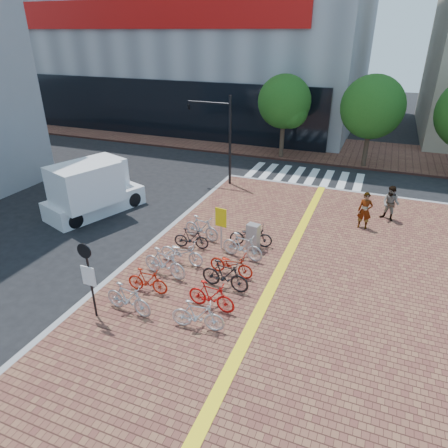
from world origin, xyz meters
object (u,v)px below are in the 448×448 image
at_px(bike_2, 165,263).
at_px(bike_8, 225,275).
at_px(bike_1, 147,281).
at_px(bike_9, 231,264).
at_px(utility_box, 253,237).
at_px(box_truck, 92,188).
at_px(bike_6, 198,315).
at_px(bike_3, 182,252).
at_px(pedestrian_a, 365,211).
at_px(traffic_light_pole, 211,123).
at_px(bike_10, 242,246).
at_px(bike_4, 191,238).
at_px(yellow_sign, 221,221).
at_px(bike_7, 211,296).
at_px(bike_0, 128,299).
at_px(bike_11, 251,236).
at_px(notice_sign, 88,272).
at_px(bike_5, 202,228).
at_px(pedestrian_b, 391,203).

relative_size(bike_2, bike_8, 1.02).
bearing_deg(bike_1, bike_9, -51.30).
height_order(bike_2, bike_8, bike_2).
bearing_deg(bike_1, bike_8, -67.37).
relative_size(bike_2, bike_9, 1.07).
bearing_deg(utility_box, box_truck, 174.44).
distance_m(bike_6, utility_box, 5.65).
distance_m(bike_3, pedestrian_a, 9.08).
distance_m(bike_3, bike_8, 2.50).
bearing_deg(utility_box, traffic_light_pole, 125.00).
distance_m(bike_6, bike_10, 4.71).
height_order(bike_4, box_truck, box_truck).
bearing_deg(bike_4, bike_1, 170.41).
height_order(bike_10, yellow_sign, yellow_sign).
relative_size(bike_2, bike_7, 1.10).
xyz_separation_m(bike_0, bike_6, (2.52, 0.12, -0.03)).
distance_m(bike_0, bike_1, 1.26).
bearing_deg(bike_4, bike_6, -160.83).
xyz_separation_m(bike_7, bike_9, (-0.12, 2.24, -0.05)).
relative_size(bike_1, bike_9, 0.87).
distance_m(bike_4, bike_11, 2.63).
bearing_deg(utility_box, notice_sign, -118.53).
height_order(bike_1, pedestrian_a, pedestrian_a).
bearing_deg(bike_10, bike_9, -170.06).
height_order(bike_0, box_truck, box_truck).
xyz_separation_m(bike_10, traffic_light_pole, (-4.99, 8.30, 3.12)).
bearing_deg(box_truck, bike_7, -30.65).
bearing_deg(bike_6, notice_sign, 93.48).
distance_m(bike_7, bike_8, 1.28).
relative_size(bike_5, bike_7, 1.04).
height_order(bike_3, bike_4, bike_3).
height_order(bike_0, bike_11, bike_0).
xyz_separation_m(bike_2, pedestrian_b, (7.94, 8.69, 0.31)).
bearing_deg(bike_5, bike_1, -170.29).
relative_size(bike_5, notice_sign, 0.66).
height_order(bike_9, pedestrian_b, pedestrian_b).
height_order(bike_8, bike_11, bike_8).
distance_m(bike_11, box_truck, 9.08).
bearing_deg(bike_6, bike_10, -6.20).
relative_size(bike_4, notice_sign, 0.56).
bearing_deg(bike_3, bike_5, 5.77).
distance_m(bike_10, box_truck, 9.24).
bearing_deg(yellow_sign, bike_7, -72.30).
height_order(bike_11, notice_sign, notice_sign).
bearing_deg(pedestrian_b, bike_5, -122.29).
distance_m(bike_1, bike_8, 2.82).
xyz_separation_m(bike_1, bike_6, (2.56, -1.14, 0.05)).
height_order(bike_10, pedestrian_b, pedestrian_b).
xyz_separation_m(bike_10, yellow_sign, (-1.13, 0.41, 0.78)).
xyz_separation_m(bike_8, utility_box, (0.02, 3.26, 0.02)).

